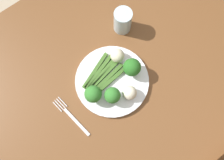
{
  "coord_description": "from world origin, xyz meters",
  "views": [
    {
      "loc": [
        -0.19,
        -0.2,
        1.57
      ],
      "look_at": [
        -0.06,
        -0.03,
        0.77
      ],
      "focal_mm": 39.43,
      "sensor_mm": 36.0,
      "label": 1
    }
  ],
  "objects_px": {
    "broccoli_right": "(93,94)",
    "water_glass": "(123,21)",
    "asparagus_bundle": "(103,76)",
    "fork": "(71,116)",
    "dining_table": "(120,73)",
    "cauliflower_left": "(118,55)",
    "broccoli_back_right": "(132,67)",
    "cauliflower_mid": "(130,93)",
    "plate": "(112,81)",
    "broccoli_back": "(112,95)"
  },
  "relations": [
    {
      "from": "broccoli_back_right",
      "to": "fork",
      "type": "relative_size",
      "value": 0.44
    },
    {
      "from": "plate",
      "to": "dining_table",
      "type": "bearing_deg",
      "value": 24.44
    },
    {
      "from": "dining_table",
      "to": "broccoli_right",
      "type": "bearing_deg",
      "value": -165.83
    },
    {
      "from": "dining_table",
      "to": "fork",
      "type": "bearing_deg",
      "value": -170.03
    },
    {
      "from": "broccoli_back",
      "to": "water_glass",
      "type": "relative_size",
      "value": 0.68
    },
    {
      "from": "dining_table",
      "to": "broccoli_back_right",
      "type": "distance_m",
      "value": 0.17
    },
    {
      "from": "broccoli_right",
      "to": "cauliflower_mid",
      "type": "xyz_separation_m",
      "value": [
        0.1,
        -0.06,
        -0.02
      ]
    },
    {
      "from": "dining_table",
      "to": "asparagus_bundle",
      "type": "xyz_separation_m",
      "value": [
        -0.08,
        0.0,
        0.13
      ]
    },
    {
      "from": "asparagus_bundle",
      "to": "broccoli_right",
      "type": "relative_size",
      "value": 2.26
    },
    {
      "from": "cauliflower_left",
      "to": "dining_table",
      "type": "bearing_deg",
      "value": -97.99
    },
    {
      "from": "dining_table",
      "to": "broccoli_right",
      "type": "height_order",
      "value": "broccoli_right"
    },
    {
      "from": "dining_table",
      "to": "cauliflower_left",
      "type": "distance_m",
      "value": 0.15
    },
    {
      "from": "fork",
      "to": "plate",
      "type": "bearing_deg",
      "value": -92.83
    },
    {
      "from": "plate",
      "to": "cauliflower_left",
      "type": "height_order",
      "value": "cauliflower_left"
    },
    {
      "from": "broccoli_back_right",
      "to": "cauliflower_left",
      "type": "relative_size",
      "value": 1.52
    },
    {
      "from": "broccoli_back_right",
      "to": "water_glass",
      "type": "distance_m",
      "value": 0.18
    },
    {
      "from": "broccoli_back_right",
      "to": "asparagus_bundle",
      "type": "bearing_deg",
      "value": 153.01
    },
    {
      "from": "plate",
      "to": "broccoli_back",
      "type": "height_order",
      "value": "broccoli_back"
    },
    {
      "from": "broccoli_right",
      "to": "water_glass",
      "type": "height_order",
      "value": "water_glass"
    },
    {
      "from": "fork",
      "to": "water_glass",
      "type": "distance_m",
      "value": 0.37
    },
    {
      "from": "cauliflower_left",
      "to": "plate",
      "type": "bearing_deg",
      "value": -141.45
    },
    {
      "from": "plate",
      "to": "cauliflower_mid",
      "type": "height_order",
      "value": "cauliflower_mid"
    },
    {
      "from": "asparagus_bundle",
      "to": "water_glass",
      "type": "relative_size",
      "value": 1.64
    },
    {
      "from": "dining_table",
      "to": "broccoli_right",
      "type": "xyz_separation_m",
      "value": [
        -0.14,
        -0.04,
        0.16
      ]
    },
    {
      "from": "asparagus_bundle",
      "to": "plate",
      "type": "bearing_deg",
      "value": -75.33
    },
    {
      "from": "dining_table",
      "to": "plate",
      "type": "bearing_deg",
      "value": -155.56
    },
    {
      "from": "broccoli_back_right",
      "to": "fork",
      "type": "xyz_separation_m",
      "value": [
        -0.25,
        -0.0,
        -0.05
      ]
    },
    {
      "from": "broccoli_right",
      "to": "asparagus_bundle",
      "type": "bearing_deg",
      "value": 30.55
    },
    {
      "from": "plate",
      "to": "asparagus_bundle",
      "type": "distance_m",
      "value": 0.04
    },
    {
      "from": "plate",
      "to": "water_glass",
      "type": "xyz_separation_m",
      "value": [
        0.15,
        0.14,
        0.04
      ]
    },
    {
      "from": "water_glass",
      "to": "asparagus_bundle",
      "type": "bearing_deg",
      "value": -147.0
    },
    {
      "from": "asparagus_bundle",
      "to": "fork",
      "type": "bearing_deg",
      "value": -176.67
    },
    {
      "from": "cauliflower_mid",
      "to": "water_glass",
      "type": "bearing_deg",
      "value": 57.26
    },
    {
      "from": "broccoli_right",
      "to": "water_glass",
      "type": "relative_size",
      "value": 0.72
    },
    {
      "from": "plate",
      "to": "broccoli_right",
      "type": "distance_m",
      "value": 0.09
    },
    {
      "from": "dining_table",
      "to": "cauliflower_left",
      "type": "height_order",
      "value": "cauliflower_left"
    },
    {
      "from": "fork",
      "to": "water_glass",
      "type": "bearing_deg",
      "value": -72.34
    },
    {
      "from": "broccoli_back_right",
      "to": "cauliflower_left",
      "type": "bearing_deg",
      "value": 94.46
    },
    {
      "from": "asparagus_bundle",
      "to": "broccoli_back",
      "type": "height_order",
      "value": "broccoli_back"
    },
    {
      "from": "broccoli_back",
      "to": "cauliflower_mid",
      "type": "distance_m",
      "value": 0.06
    },
    {
      "from": "broccoli_back",
      "to": "water_glass",
      "type": "xyz_separation_m",
      "value": [
        0.19,
        0.19,
        -0.0
      ]
    },
    {
      "from": "broccoli_right",
      "to": "cauliflower_left",
      "type": "bearing_deg",
      "value": 22.33
    },
    {
      "from": "broccoli_right",
      "to": "cauliflower_left",
      "type": "xyz_separation_m",
      "value": [
        0.15,
        0.06,
        -0.02
      ]
    },
    {
      "from": "cauliflower_mid",
      "to": "water_glass",
      "type": "xyz_separation_m",
      "value": [
        0.14,
        0.21,
        0.01
      ]
    },
    {
      "from": "broccoli_back",
      "to": "broccoli_right",
      "type": "height_order",
      "value": "broccoli_right"
    },
    {
      "from": "broccoli_back_right",
      "to": "cauliflower_left",
      "type": "height_order",
      "value": "broccoli_back_right"
    },
    {
      "from": "fork",
      "to": "dining_table",
      "type": "bearing_deg",
      "value": -87.32
    },
    {
      "from": "cauliflower_mid",
      "to": "water_glass",
      "type": "height_order",
      "value": "water_glass"
    },
    {
      "from": "asparagus_bundle",
      "to": "water_glass",
      "type": "bearing_deg",
      "value": 20.95
    },
    {
      "from": "cauliflower_mid",
      "to": "plate",
      "type": "bearing_deg",
      "value": 102.94
    }
  ]
}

